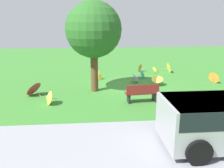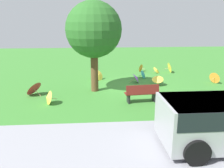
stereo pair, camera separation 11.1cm
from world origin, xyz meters
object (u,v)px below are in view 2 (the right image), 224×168
at_px(park_bench, 142,93).
at_px(parasol_yellow_2, 48,98).
at_px(parasol_purple_0, 136,78).
at_px(parasol_red_1, 33,88).
at_px(parasol_orange_1, 215,78).
at_px(parasol_orange_0, 140,68).
at_px(shade_tree, 94,30).
at_px(parasol_yellow_3, 170,67).
at_px(parasol_yellow_0, 99,75).
at_px(parasol_yellow_4, 157,70).
at_px(parasol_teal_0, 144,74).
at_px(parasol_yellow_5, 158,79).

xyz_separation_m(park_bench, parasol_yellow_2, (4.44, -0.07, -0.13)).
xyz_separation_m(parasol_purple_0, parasol_red_1, (5.87, 2.09, 0.09)).
distance_m(parasol_orange_1, parasol_yellow_2, 10.20).
height_order(parasol_orange_1, parasol_purple_0, parasol_orange_1).
bearing_deg(parasol_red_1, parasol_orange_1, -171.55).
distance_m(parasol_orange_0, parasol_purple_0, 3.32).
xyz_separation_m(park_bench, shade_tree, (2.23, -2.12, 2.86)).
xyz_separation_m(parasol_orange_1, parasol_yellow_3, (1.83, -3.19, 0.03)).
bearing_deg(parasol_yellow_3, parasol_purple_0, 41.57).
xyz_separation_m(parasol_purple_0, parasol_yellow_3, (-3.05, -2.70, 0.06)).
xyz_separation_m(parasol_orange_0, parasol_purple_0, (0.86, 3.20, 0.03)).
bearing_deg(parasol_yellow_0, parasol_yellow_2, 60.77).
relative_size(parasol_yellow_0, parasol_yellow_3, 1.16).
bearing_deg(park_bench, parasol_orange_0, -100.44).
height_order(parasol_yellow_4, parasol_teal_0, parasol_teal_0).
relative_size(parasol_orange_1, parasol_red_1, 0.67).
height_order(parasol_purple_0, parasol_yellow_5, parasol_purple_0).
distance_m(parasol_yellow_0, parasol_yellow_4, 4.69).
bearing_deg(parasol_yellow_2, parasol_orange_1, -162.35).
bearing_deg(parasol_yellow_4, parasol_orange_1, 132.95).
relative_size(parasol_yellow_0, parasol_yellow_2, 1.21).
relative_size(parasol_yellow_2, parasol_red_1, 0.66).
bearing_deg(parasol_yellow_3, parasol_red_1, 28.25).
height_order(parasol_orange_0, parasol_orange_1, parasol_orange_1).
xyz_separation_m(parasol_yellow_0, parasol_orange_0, (-3.22, -2.35, -0.06)).
relative_size(shade_tree, parasol_yellow_4, 6.76).
relative_size(parasol_yellow_3, parasol_yellow_5, 0.89).
relative_size(parasol_red_1, parasol_teal_0, 1.71).
height_order(parasol_orange_0, parasol_purple_0, parasol_purple_0).
bearing_deg(parasol_teal_0, parasol_red_1, 25.52).
bearing_deg(parasol_yellow_3, parasol_yellow_4, 4.58).
height_order(parasol_red_1, parasol_yellow_5, parasol_red_1).
height_order(shade_tree, parasol_purple_0, shade_tree).
relative_size(parasol_orange_0, parasol_red_1, 0.54).
relative_size(shade_tree, parasol_yellow_2, 6.58).
height_order(parasol_yellow_2, parasol_teal_0, parasol_yellow_2).
xyz_separation_m(parasol_purple_0, parasol_yellow_2, (4.84, 3.58, 0.01)).
xyz_separation_m(parasol_yellow_0, parasol_purple_0, (-2.36, 0.86, -0.03)).
relative_size(parasol_orange_0, parasol_purple_0, 0.85).
bearing_deg(parasol_yellow_2, parasol_purple_0, -143.50).
xyz_separation_m(parasol_purple_0, parasol_yellow_4, (-1.98, -2.62, -0.08)).
distance_m(parasol_yellow_3, parasol_teal_0, 2.90).
relative_size(parasol_yellow_2, parasol_yellow_3, 0.95).
xyz_separation_m(parasol_orange_0, parasol_red_1, (6.73, 5.29, 0.11)).
bearing_deg(parasol_red_1, parasol_yellow_5, -169.57).
height_order(shade_tree, parasol_yellow_5, shade_tree).
height_order(park_bench, parasol_orange_1, park_bench).
bearing_deg(parasol_purple_0, parasol_yellow_3, -138.43).
bearing_deg(parasol_purple_0, parasol_yellow_5, 144.91).
bearing_deg(parasol_yellow_3, parasol_yellow_2, 38.54).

